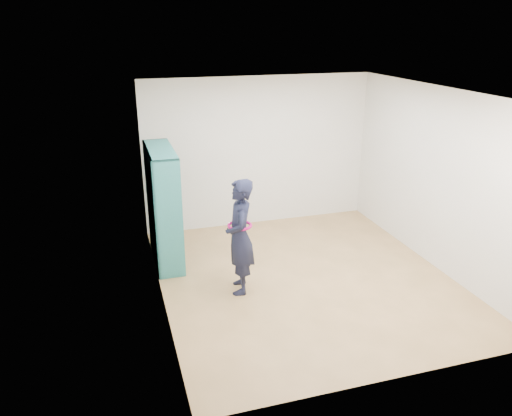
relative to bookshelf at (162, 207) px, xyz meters
name	(u,v)px	position (x,y,z in m)	size (l,w,h in m)	color
floor	(305,278)	(1.83, -1.20, -0.85)	(4.50, 4.50, 0.00)	olive
ceiling	(312,93)	(1.83, -1.20, 1.75)	(4.50, 4.50, 0.00)	white
wall_left	(157,207)	(-0.17, -1.20, 0.45)	(0.02, 4.50, 2.60)	silver
wall_right	(437,179)	(3.83, -1.20, 0.45)	(0.02, 4.50, 2.60)	silver
wall_back	(259,152)	(1.83, 1.05, 0.45)	(4.00, 0.02, 2.60)	silver
wall_front	(401,266)	(1.83, -3.45, 0.45)	(4.00, 0.02, 2.60)	silver
bookshelf	(162,207)	(0.00, 0.00, 0.00)	(0.38, 1.30, 1.74)	teal
person	(240,237)	(0.87, -1.24, -0.07)	(0.48, 0.64, 1.57)	black
smartphone	(229,227)	(0.75, -1.12, 0.04)	(0.03, 0.11, 0.14)	silver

